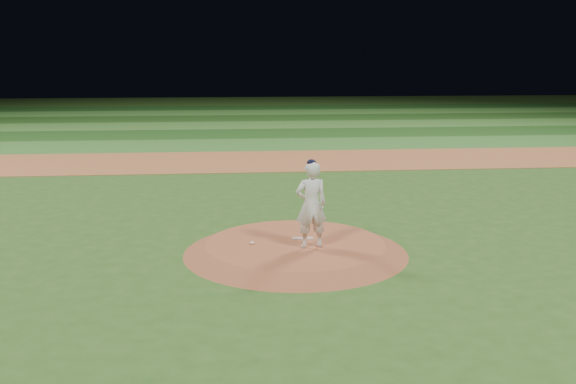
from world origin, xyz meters
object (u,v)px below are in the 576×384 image
Objects in this scene: pitchers_mound at (296,248)px; rosin_bag at (252,243)px; pitching_rubber at (303,238)px; pitcher_on_mound at (311,205)px.

pitchers_mound is 49.46× the size of rosin_bag.
pitching_rubber is 0.25× the size of pitcher_on_mound.
rosin_bag is at bearing -179.66° from pitchers_mound.
pitcher_on_mound reaches higher than rosin_bag.
pitching_rubber is at bearing 57.34° from pitchers_mound.
pitchers_mound is at bearing 0.34° from rosin_bag.
pitching_rubber is 1.33m from rosin_bag.
pitchers_mound is 1.08m from rosin_bag.
pitching_rubber reaches higher than pitchers_mound.
rosin_bag is at bearing 164.87° from pitcher_on_mound.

